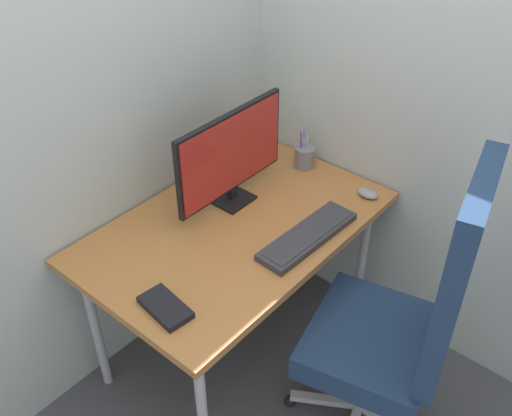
{
  "coord_description": "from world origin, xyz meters",
  "views": [
    {
      "loc": [
        -1.35,
        -1.25,
        2.19
      ],
      "look_at": [
        0.03,
        -0.08,
        0.83
      ],
      "focal_mm": 40.74,
      "sensor_mm": 36.0,
      "label": 1
    }
  ],
  "objects_px": {
    "pen_holder": "(304,157)",
    "notebook": "(165,307)",
    "office_chair": "(407,318)",
    "keyboard": "(308,236)",
    "mouse": "(368,193)",
    "monitor": "(231,155)"
  },
  "relations": [
    {
      "from": "monitor",
      "to": "mouse",
      "type": "bearing_deg",
      "value": -46.99
    },
    {
      "from": "keyboard",
      "to": "pen_holder",
      "type": "distance_m",
      "value": 0.53
    },
    {
      "from": "office_chair",
      "to": "notebook",
      "type": "height_order",
      "value": "office_chair"
    },
    {
      "from": "monitor",
      "to": "pen_holder",
      "type": "relative_size",
      "value": 3.28
    },
    {
      "from": "office_chair",
      "to": "keyboard",
      "type": "bearing_deg",
      "value": 85.35
    },
    {
      "from": "pen_holder",
      "to": "mouse",
      "type": "bearing_deg",
      "value": -92.88
    },
    {
      "from": "office_chair",
      "to": "notebook",
      "type": "relative_size",
      "value": 6.59
    },
    {
      "from": "mouse",
      "to": "pen_holder",
      "type": "relative_size",
      "value": 0.54
    },
    {
      "from": "monitor",
      "to": "keyboard",
      "type": "height_order",
      "value": "monitor"
    },
    {
      "from": "pen_holder",
      "to": "notebook",
      "type": "height_order",
      "value": "pen_holder"
    },
    {
      "from": "mouse",
      "to": "notebook",
      "type": "xyz_separation_m",
      "value": [
        -1.01,
        0.17,
        -0.0
      ]
    },
    {
      "from": "keyboard",
      "to": "mouse",
      "type": "distance_m",
      "value": 0.4
    },
    {
      "from": "office_chair",
      "to": "pen_holder",
      "type": "xyz_separation_m",
      "value": [
        0.45,
        0.8,
        0.14
      ]
    },
    {
      "from": "monitor",
      "to": "mouse",
      "type": "relative_size",
      "value": 6.1
    },
    {
      "from": "office_chair",
      "to": "notebook",
      "type": "bearing_deg",
      "value": 133.14
    },
    {
      "from": "notebook",
      "to": "keyboard",
      "type": "bearing_deg",
      "value": -6.09
    },
    {
      "from": "keyboard",
      "to": "pen_holder",
      "type": "xyz_separation_m",
      "value": [
        0.41,
        0.32,
        0.04
      ]
    },
    {
      "from": "office_chair",
      "to": "pen_holder",
      "type": "relative_size",
      "value": 7.13
    },
    {
      "from": "pen_holder",
      "to": "notebook",
      "type": "xyz_separation_m",
      "value": [
        -1.03,
        -0.18,
        -0.04
      ]
    },
    {
      "from": "monitor",
      "to": "pen_holder",
      "type": "xyz_separation_m",
      "value": [
        0.41,
        -0.07,
        -0.18
      ]
    },
    {
      "from": "pen_holder",
      "to": "keyboard",
      "type": "bearing_deg",
      "value": -141.95
    },
    {
      "from": "mouse",
      "to": "monitor",
      "type": "bearing_deg",
      "value": 136.23
    }
  ]
}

